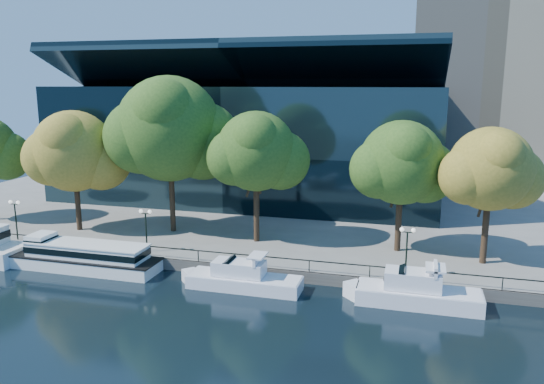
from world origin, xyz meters
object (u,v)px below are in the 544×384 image
(tree_2, at_px, (171,131))
(tree_3, at_px, (258,153))
(tour_boat, at_px, (79,255))
(cruiser_near, at_px, (240,277))
(tree_5, at_px, (492,171))
(lamp_1, at_px, (146,221))
(lamp_0, at_px, (15,211))
(tree_4, at_px, (403,165))
(lamp_2, at_px, (407,240))
(tree_1, at_px, (75,153))
(cruiser_far, at_px, (413,291))

(tree_2, distance_m, tree_3, 9.83)
(tour_boat, distance_m, cruiser_near, 15.45)
(tree_5, xyz_separation_m, lamp_1, (-30.09, -4.86, -5.20))
(tour_boat, xyz_separation_m, tree_3, (14.02, 9.24, 8.57))
(tree_5, bearing_deg, tour_boat, -166.76)
(tree_2, height_order, lamp_0, tree_2)
(tree_4, bearing_deg, tree_3, -177.41)
(tour_boat, height_order, tree_5, tree_5)
(cruiser_near, height_order, lamp_1, lamp_1)
(tour_boat, relative_size, lamp_2, 3.89)
(cruiser_near, height_order, tree_1, tree_1)
(cruiser_far, bearing_deg, tree_3, 148.03)
(cruiser_near, bearing_deg, tour_boat, 177.88)
(cruiser_far, bearing_deg, cruiser_near, -178.26)
(tree_1, bearing_deg, tree_4, 2.87)
(cruiser_far, relative_size, lamp_2, 2.57)
(cruiser_far, xyz_separation_m, tree_3, (-15.06, 9.40, 8.76))
(tree_2, distance_m, lamp_2, 26.17)
(tree_5, distance_m, lamp_1, 30.92)
(tree_1, distance_m, tree_2, 10.49)
(cruiser_near, relative_size, cruiser_far, 1.00)
(tour_boat, height_order, tree_3, tree_3)
(cruiser_near, height_order, cruiser_far, cruiser_far)
(tree_4, distance_m, tree_5, 7.54)
(tree_1, bearing_deg, lamp_2, -8.06)
(cruiser_far, height_order, tree_1, tree_1)
(tree_5, distance_m, lamp_2, 9.71)
(tree_3, bearing_deg, tree_5, -2.71)
(cruiser_far, relative_size, lamp_1, 2.57)
(lamp_0, bearing_deg, lamp_1, 0.00)
(tree_1, relative_size, lamp_1, 3.16)
(tree_2, distance_m, tree_4, 23.39)
(tree_2, xyz_separation_m, lamp_2, (24.02, -7.05, -7.64))
(lamp_0, bearing_deg, tree_2, 26.86)
(tree_3, distance_m, lamp_0, 24.93)
(tour_boat, distance_m, lamp_0, 10.44)
(cruiser_near, relative_size, tree_2, 0.64)
(tour_boat, bearing_deg, tree_2, 67.01)
(cruiser_far, bearing_deg, tree_5, 54.64)
(cruiser_near, bearing_deg, lamp_2, 16.90)
(tree_2, xyz_separation_m, lamp_0, (-13.92, -7.05, -7.64))
(tour_boat, distance_m, lamp_1, 6.58)
(tree_3, distance_m, lamp_2, 16.63)
(tree_3, height_order, lamp_1, tree_3)
(tree_4, xyz_separation_m, tree_5, (7.37, -1.62, -0.00))
(tour_boat, height_order, tree_1, tree_1)
(tree_2, bearing_deg, cruiser_far, -23.24)
(tree_1, relative_size, tree_2, 0.78)
(tour_boat, distance_m, tree_4, 30.43)
(tree_1, xyz_separation_m, lamp_1, (10.51, -4.82, -5.32))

